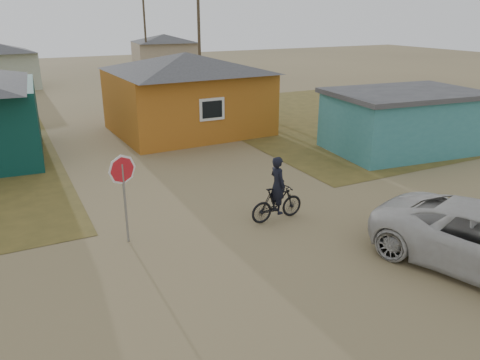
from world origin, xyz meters
name	(u,v)px	position (x,y,z in m)	size (l,w,h in m)	color
ground	(304,269)	(0.00, 0.00, 0.00)	(120.00, 120.00, 0.00)	olive
grass_ne	(375,113)	(14.00, 13.00, 0.01)	(20.00, 18.00, 0.00)	brown
house_yellow	(187,92)	(2.50, 14.00, 2.00)	(7.72, 6.76, 3.90)	#AB611A
shed_turquoise	(403,121)	(9.50, 6.50, 1.31)	(6.71, 4.93, 2.60)	teal
house_beige_east	(165,52)	(10.00, 40.00, 1.86)	(6.95, 6.05, 3.60)	tan
utility_pole_near	(199,37)	(6.50, 22.00, 4.14)	(1.40, 0.20, 8.00)	#463A2A
utility_pole_far	(145,29)	(7.50, 38.00, 4.14)	(1.40, 0.20, 8.00)	#463A2A
stop_sign	(123,179)	(-3.34, 3.29, 1.77)	(0.78, 0.10, 2.40)	gray
cyclist	(277,197)	(0.87, 2.68, 0.70)	(1.72, 0.63, 1.92)	black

